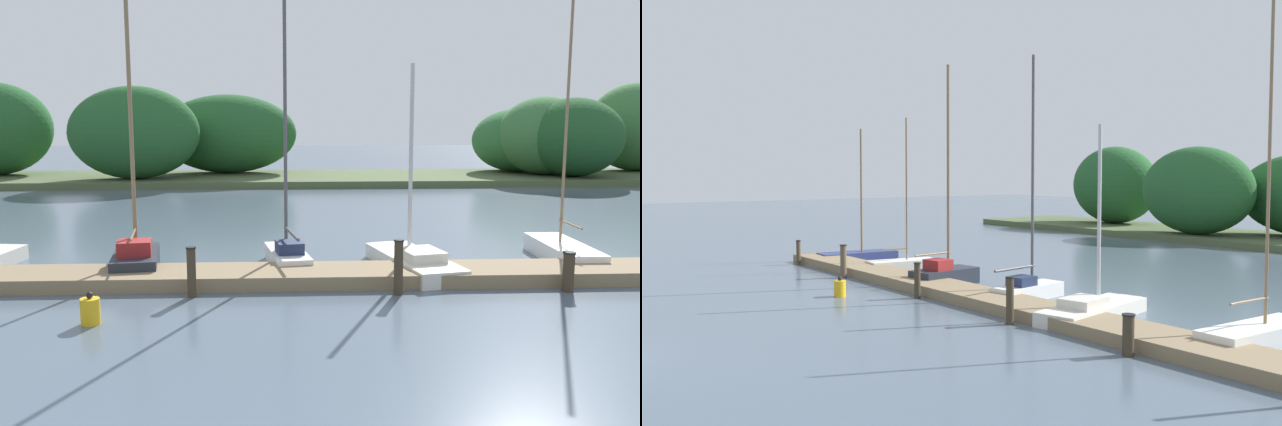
{
  "view_description": "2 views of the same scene",
  "coord_description": "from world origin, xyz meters",
  "views": [
    {
      "loc": [
        0.22,
        -4.73,
        4.36
      ],
      "look_at": [
        1.22,
        14.29,
        1.46
      ],
      "focal_mm": 37.99,
      "sensor_mm": 36.0,
      "label": 1
    },
    {
      "loc": [
        17.68,
        -1.51,
        4.26
      ],
      "look_at": [
        -3.42,
        13.75,
        2.69
      ],
      "focal_mm": 39.3,
      "sensor_mm": 36.0,
      "label": 2
    }
  ],
  "objects": [
    {
      "name": "mooring_piling_2",
      "position": [
        -1.98,
        10.87,
        0.61
      ],
      "size": [
        0.24,
        0.24,
        1.21
      ],
      "color": "#3D3323",
      "rests_on": "ground"
    },
    {
      "name": "mooring_piling_4",
      "position": [
        7.07,
        10.89,
        0.5
      ],
      "size": [
        0.31,
        0.31,
        0.98
      ],
      "color": "#3D3323",
      "rests_on": "ground"
    },
    {
      "name": "dock_pier",
      "position": [
        0.0,
        12.09,
        0.17
      ],
      "size": [
        26.82,
        1.8,
        0.35
      ],
      "color": "#847051",
      "rests_on": "ground"
    },
    {
      "name": "sailboat_2",
      "position": [
        -3.79,
        13.28,
        0.52
      ],
      "size": [
        1.52,
        2.96,
        8.18
      ],
      "rotation": [
        0.0,
        0.0,
        1.72
      ],
      "color": "#232833",
      "rests_on": "ground"
    },
    {
      "name": "mooring_piling_3",
      "position": [
        2.9,
        10.82,
        0.68
      ],
      "size": [
        0.25,
        0.25,
        1.34
      ],
      "color": "#3D3323",
      "rests_on": "ground"
    },
    {
      "name": "far_shore",
      "position": [
        4.42,
        37.28,
        2.6
      ],
      "size": [
        53.82,
        9.17,
        6.15
      ],
      "color": "#4C5B38",
      "rests_on": "ground"
    },
    {
      "name": "sailboat_5",
      "position": [
        8.31,
        14.33,
        0.36
      ],
      "size": [
        1.18,
        3.9,
        8.38
      ],
      "rotation": [
        0.0,
        0.0,
        1.55
      ],
      "color": "white",
      "rests_on": "ground"
    },
    {
      "name": "sailboat_4",
      "position": [
        3.7,
        13.34,
        0.3
      ],
      "size": [
        2.2,
        4.54,
        5.6
      ],
      "rotation": [
        0.0,
        0.0,
        1.79
      ],
      "color": "silver",
      "rests_on": "ground"
    },
    {
      "name": "sailboat_3",
      "position": [
        0.27,
        13.87,
        0.47
      ],
      "size": [
        1.37,
        3.23,
        8.07
      ],
      "rotation": [
        0.0,
        0.0,
        1.74
      ],
      "color": "white",
      "rests_on": "ground"
    },
    {
      "name": "channel_buoy_1",
      "position": [
        -3.79,
        8.91,
        0.28
      ],
      "size": [
        0.4,
        0.4,
        0.68
      ],
      "color": "gold",
      "rests_on": "ground"
    }
  ]
}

